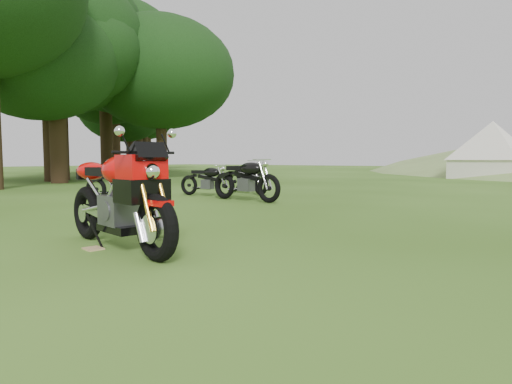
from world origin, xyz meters
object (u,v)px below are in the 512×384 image
Objects in this scene: vintage_moto_b at (118,182)px; vintage_moto_a at (245,178)px; vintage_moto_c at (207,180)px; tent_left at (492,152)px; vintage_moto_d at (247,176)px; plywood_board at (93,249)px; sport_motorcycle at (117,190)px.

vintage_moto_a is at bearing 25.99° from vintage_moto_b.
tent_left is (4.98, 16.72, 0.96)m from vintage_moto_c.
vintage_moto_a is 1.04× the size of vintage_moto_d.
vintage_moto_a is 1.74m from vintage_moto_c.
vintage_moto_a reaches higher than vintage_moto_c.
plywood_board is 5.92m from vintage_moto_a.
vintage_moto_c reaches higher than plywood_board.
plywood_board is 22.80m from tent_left.
vintage_moto_d is at bearing -95.42° from tent_left.
vintage_moto_b is 20.01m from tent_left.
tent_left is at bearing 86.16° from vintage_moto_a.
sport_motorcycle is 10.15× the size of plywood_board.
plywood_board is 0.10× the size of vintage_moto_a.
vintage_moto_c is at bearing 121.48° from plywood_board.
vintage_moto_c is at bearing -95.33° from tent_left.
tent_left is (5.54, 19.21, 0.95)m from vintage_moto_b.
tent_left is (3.30, 17.17, 0.87)m from vintage_moto_a.
vintage_moto_b is 0.89× the size of vintage_moto_d.
sport_motorcycle reaches higher than plywood_board.
vintage_moto_d is 16.06m from tent_left.
tent_left is at bearing 97.99° from sport_motorcycle.
sport_motorcycle is 1.10× the size of vintage_moto_d.
sport_motorcycle is 1.06× the size of vintage_moto_a.
vintage_moto_a reaches higher than vintage_moto_d.
sport_motorcycle is 22.56m from tent_left.
vintage_moto_a is at bearing -89.65° from tent_left.
vintage_moto_b is at bearing -82.21° from vintage_moto_d.
tent_left is (4.60, 15.36, 0.89)m from vintage_moto_d.
plywood_board is at bearing -126.87° from sport_motorcycle.
sport_motorcycle is 6.98m from vintage_moto_c.
plywood_board is 8.07m from vintage_moto_d.
tent_left reaches higher than vintage_moto_a.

